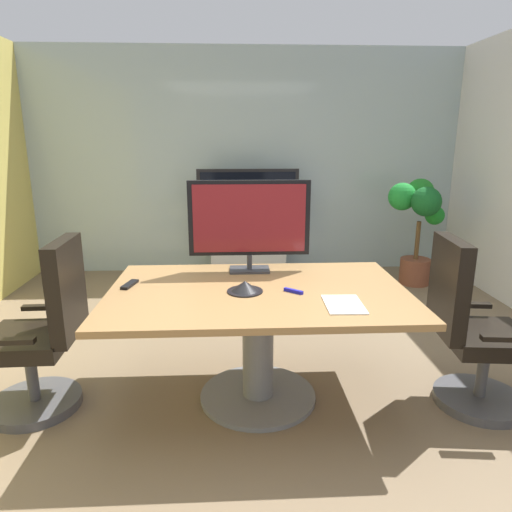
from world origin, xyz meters
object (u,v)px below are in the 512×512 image
at_px(office_chair_right, 471,338).
at_px(tv_monitor, 249,221).
at_px(wall_display_unit, 248,241).
at_px(office_chair_left, 43,341).
at_px(conference_phone, 245,287).
at_px(remote_control, 130,284).
at_px(conference_table, 258,319).
at_px(potted_plant, 417,218).

distance_m(office_chair_right, tv_monitor, 1.61).
bearing_deg(wall_display_unit, office_chair_right, -65.64).
height_order(office_chair_left, wall_display_unit, wall_display_unit).
xyz_separation_m(conference_phone, remote_control, (-0.73, 0.15, -0.02)).
bearing_deg(remote_control, tv_monitor, 34.40).
relative_size(conference_table, remote_control, 10.89).
distance_m(tv_monitor, potted_plant, 2.75).
height_order(office_chair_left, office_chair_right, same).
bearing_deg(wall_display_unit, conference_phone, -92.33).
bearing_deg(conference_phone, tv_monitor, 84.42).
height_order(wall_display_unit, conference_phone, wall_display_unit).
distance_m(potted_plant, conference_phone, 3.10).
xyz_separation_m(wall_display_unit, remote_control, (-0.84, -2.62, 0.32)).
height_order(conference_table, office_chair_right, office_chair_right).
relative_size(tv_monitor, remote_control, 4.94).
bearing_deg(office_chair_left, office_chair_right, 86.45).
xyz_separation_m(conference_table, wall_display_unit, (0.03, 2.73, -0.12)).
relative_size(office_chair_right, remote_control, 6.41).
xyz_separation_m(tv_monitor, conference_phone, (-0.04, -0.46, -0.33)).
xyz_separation_m(office_chair_right, conference_phone, (-1.41, 0.10, 0.33)).
bearing_deg(conference_table, potted_plant, 50.02).
distance_m(office_chair_left, potted_plant, 4.03).
bearing_deg(conference_table, office_chair_right, -5.78).
distance_m(conference_phone, remote_control, 0.75).
distance_m(conference_table, remote_control, 0.85).
distance_m(conference_table, tv_monitor, 0.70).
bearing_deg(office_chair_right, wall_display_unit, 30.31).
relative_size(conference_table, tv_monitor, 2.20).
distance_m(conference_table, wall_display_unit, 2.73).
height_order(conference_table, conference_phone, conference_phone).
bearing_deg(conference_table, tv_monitor, 95.14).
xyz_separation_m(office_chair_right, wall_display_unit, (-1.30, 2.87, -0.01)).
height_order(tv_monitor, wall_display_unit, tv_monitor).
relative_size(office_chair_right, wall_display_unit, 0.83).
bearing_deg(office_chair_left, wall_display_unit, 152.41).
height_order(office_chair_left, tv_monitor, tv_monitor).
relative_size(office_chair_left, wall_display_unit, 0.83).
relative_size(office_chair_right, tv_monitor, 1.30).
height_order(potted_plant, conference_phone, potted_plant).
relative_size(conference_table, office_chair_left, 1.70).
distance_m(wall_display_unit, potted_plant, 1.98).
relative_size(wall_display_unit, conference_phone, 5.95).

